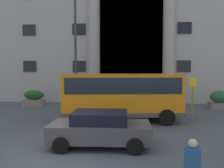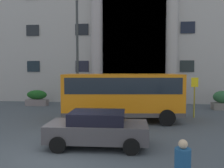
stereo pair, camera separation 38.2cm
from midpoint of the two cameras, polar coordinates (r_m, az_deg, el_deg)
ground_plane at (r=9.53m, az=-10.39°, el=-15.98°), size 80.00×64.00×0.12m
office_building_facade at (r=26.57m, az=0.62°, el=13.46°), size 41.30×9.75×15.31m
orange_minibus at (r=14.18m, az=3.33°, el=-2.21°), size 7.10×3.35×2.82m
bus_stop_sign at (r=16.10m, az=19.86°, el=-2.02°), size 0.44×0.08×2.58m
hedge_planter_east at (r=21.13m, az=-17.13°, el=-3.27°), size 1.82×0.74×1.33m
hedge_planter_entrance_right at (r=20.25m, az=25.53°, el=-3.60°), size 1.48×0.93×1.45m
hedge_planter_far_west at (r=19.30m, az=5.96°, el=-3.32°), size 2.05×0.81×1.64m
hedge_planter_west at (r=19.39m, az=-5.04°, el=-3.77°), size 2.04×0.91×1.31m
parked_compact_extra at (r=9.73m, az=-2.38°, el=-10.62°), size 4.07×2.08×1.42m
lamppost_plaza_centre at (r=17.49m, az=-7.74°, el=9.21°), size 0.40×0.40×8.39m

